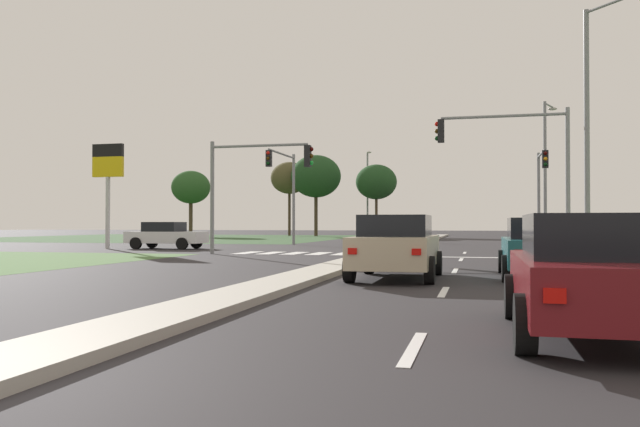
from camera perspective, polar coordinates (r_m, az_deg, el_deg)
name	(u,v)px	position (r m, az deg, el deg)	size (l,w,h in m)	color
ground_plane	(398,250)	(34.18, 6.85, -3.19)	(200.00, 200.00, 0.00)	#282628
grass_verge_far_left	(170,238)	(65.53, -13.05, -2.08)	(35.00, 35.00, 0.01)	#2D4C28
median_island_near	(299,278)	(15.53, -1.87, -5.68)	(1.20, 22.00, 0.14)	#ADA89E
median_island_far	(432,238)	(59.05, 9.84, -2.16)	(1.20, 36.00, 0.14)	gray
lane_dash_near	(413,348)	(7.27, 8.23, -11.64)	(0.14, 2.00, 0.01)	silver
lane_dash_second	(444,292)	(13.20, 10.84, -6.79)	(0.14, 2.00, 0.01)	silver
lane_dash_third	(455,271)	(19.17, 11.81, -4.95)	(0.14, 2.00, 0.01)	silver
lane_dash_fourth	(461,260)	(25.16, 12.32, -3.99)	(0.14, 2.00, 0.01)	silver
lane_dash_fifth	(465,253)	(31.15, 12.63, -3.39)	(0.14, 2.00, 0.01)	silver
edge_line_right	(599,283)	(16.16, 23.39, -5.65)	(0.14, 24.00, 0.01)	silver
stop_bar_near	(470,257)	(26.93, 13.06, -3.78)	(6.40, 0.50, 0.01)	silver
crosswalk_bar_near	(248,253)	(30.62, -6.38, -3.45)	(0.70, 2.80, 0.01)	silver
crosswalk_bar_second	(271,253)	(30.24, -4.33, -3.49)	(0.70, 2.80, 0.01)	silver
crosswalk_bar_third	(295,253)	(29.90, -2.23, -3.52)	(0.70, 2.80, 0.01)	silver
crosswalk_bar_fourth	(319,254)	(29.60, -0.09, -3.54)	(0.70, 2.80, 0.01)	silver
crosswalk_bar_fifth	(344,254)	(29.34, 2.09, -3.57)	(0.70, 2.80, 0.01)	silver
crosswalk_bar_sixth	(369,254)	(29.13, 4.31, -3.58)	(0.70, 2.80, 0.01)	silver
crosswalk_bar_seventh	(394,254)	(28.96, 6.56, -3.60)	(0.70, 2.80, 0.01)	silver
crosswalk_bar_eighth	(420,255)	(28.84, 8.83, -3.60)	(0.70, 2.80, 0.01)	silver
car_beige_near	(396,246)	(16.16, 6.73, -2.89)	(2.06, 4.28, 1.57)	#BCAD8E
car_maroon_third	(595,274)	(8.44, 23.02, -4.95)	(1.98, 4.17, 1.48)	maroon
car_grey_fourth	(379,233)	(43.71, 5.20, -1.71)	(1.97, 4.61, 1.47)	slate
car_teal_fifth	(542,247)	(17.18, 18.95, -2.82)	(2.04, 4.63, 1.51)	#19565B
car_white_sixth	(166,235)	(36.30, -13.40, -1.86)	(4.27, 1.99, 1.46)	silver
traffic_signal_far_right	(541,180)	(39.14, 18.89, 2.77)	(0.32, 4.42, 5.60)	gray
traffic_signal_near_left	(250,175)	(29.14, -6.14, 3.39)	(4.84, 0.32, 5.10)	gray
traffic_signal_near_right	(518,155)	(27.47, 17.07, 4.96)	(5.31, 0.32, 6.00)	gray
traffic_signal_far_left	(285,180)	(40.40, -3.11, 2.98)	(0.32, 5.45, 5.91)	gray
street_lamp_second	(592,118)	(26.19, 22.82, 7.74)	(1.87, 2.11, 9.37)	gray
street_lamp_third	(546,166)	(42.32, 19.26, 4.01)	(1.01, 1.84, 8.89)	gray
street_lamp_fourth	(368,189)	(72.75, 4.22, 2.15)	(0.90, 2.26, 9.39)	gray
pedestrian_at_median	(420,226)	(47.02, 8.82, -1.13)	(0.34, 0.34, 1.72)	#9E8966
fuel_price_totem	(108,172)	(37.25, -18.17, 3.47)	(1.80, 0.24, 5.73)	silver
treeline_near	(191,187)	(73.15, -11.31, 2.26)	(4.29, 4.29, 7.26)	#423323
treeline_second	(289,178)	(74.42, -2.71, 3.13)	(4.31, 4.31, 8.48)	#423323
treeline_third	(316,176)	(72.43, -0.36, 3.28)	(5.59, 5.59, 9.06)	#423323
treeline_fourth	(376,182)	(70.72, 4.98, 2.77)	(4.47, 4.47, 7.83)	#423323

